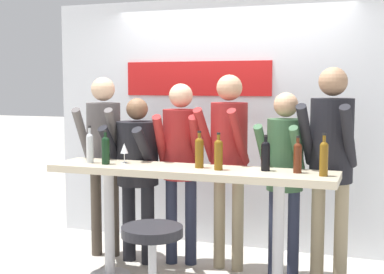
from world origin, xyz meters
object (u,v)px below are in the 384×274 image
(wine_glass_0, at_px, (124,149))
(person_left, at_px, (137,163))
(person_center_left, at_px, (181,153))
(person_right, at_px, (331,150))
(wine_bottle_2, at_px, (324,157))
(person_center, at_px, (229,149))
(wine_bottle_3, at_px, (90,146))
(wine_bottle_0, at_px, (298,156))
(person_center_right, at_px, (285,163))
(wine_bottle_5, at_px, (266,154))
(wine_bottle_6, at_px, (199,151))
(wine_bottle_4, at_px, (106,149))
(tasting_table, at_px, (189,188))
(wine_bottle_1, at_px, (218,153))
(person_far_left, at_px, (104,145))
(bar_stool, at_px, (153,259))

(wine_glass_0, bearing_deg, person_left, 98.48)
(person_left, height_order, person_center_left, person_center_left)
(person_right, relative_size, wine_bottle_2, 5.68)
(person_center, relative_size, wine_bottle_3, 5.49)
(person_center_left, distance_m, wine_bottle_0, 1.26)
(person_center_left, bearing_deg, person_center_right, -11.97)
(person_center_right, distance_m, wine_glass_0, 1.41)
(wine_bottle_5, relative_size, wine_bottle_6, 0.94)
(person_center_right, bearing_deg, person_center, -177.06)
(wine_bottle_4, bearing_deg, tasting_table, 4.05)
(wine_bottle_0, relative_size, wine_bottle_3, 0.89)
(wine_bottle_0, relative_size, wine_glass_0, 1.65)
(wine_bottle_1, distance_m, wine_bottle_2, 0.83)
(person_left, relative_size, person_center_left, 0.92)
(tasting_table, xyz_separation_m, wine_bottle_0, (0.89, 0.04, 0.31))
(wine_bottle_3, bearing_deg, wine_bottle_1, 0.32)
(person_far_left, distance_m, wine_glass_0, 0.63)
(tasting_table, xyz_separation_m, person_far_left, (-1.08, 0.51, 0.27))
(person_far_left, relative_size, wine_bottle_2, 5.45)
(tasting_table, distance_m, person_center_right, 0.89)
(person_center_left, distance_m, wine_bottle_6, 0.61)
(wine_bottle_2, relative_size, wine_bottle_6, 1.06)
(wine_glass_0, bearing_deg, wine_bottle_1, -5.66)
(wine_bottle_2, bearing_deg, wine_bottle_1, 179.32)
(wine_bottle_0, bearing_deg, person_center_right, 111.30)
(tasting_table, height_order, person_center_left, person_center_left)
(person_center_left, distance_m, person_right, 1.38)
(wine_bottle_0, bearing_deg, wine_bottle_6, -179.11)
(person_far_left, height_order, person_left, person_far_left)
(person_left, distance_m, person_center_left, 0.43)
(person_right, xyz_separation_m, wine_bottle_6, (-1.02, -0.44, 0.00))
(person_left, xyz_separation_m, wine_bottle_5, (1.31, -0.38, 0.19))
(bar_stool, height_order, person_right, person_right)
(person_center_left, bearing_deg, tasting_table, -73.37)
(tasting_table, relative_size, wine_bottle_0, 8.32)
(person_right, bearing_deg, bar_stool, -123.86)
(person_center, distance_m, wine_bottle_3, 1.24)
(tasting_table, height_order, wine_bottle_1, wine_bottle_1)
(wine_bottle_3, bearing_deg, wine_bottle_5, 3.47)
(person_center_left, relative_size, wine_bottle_4, 5.84)
(wine_bottle_2, distance_m, wine_bottle_3, 2.01)
(person_center_left, relative_size, wine_bottle_1, 5.65)
(person_left, bearing_deg, bar_stool, -51.93)
(person_right, height_order, wine_bottle_3, person_right)
(wine_bottle_2, bearing_deg, person_left, 165.08)
(person_left, relative_size, person_center, 0.88)
(wine_bottle_4, bearing_deg, wine_bottle_5, 4.74)
(wine_bottle_2, relative_size, wine_bottle_5, 1.13)
(person_left, height_order, person_center_right, person_center_right)
(wine_bottle_0, relative_size, wine_bottle_2, 0.89)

